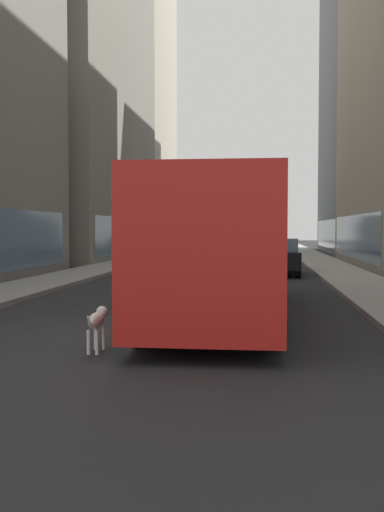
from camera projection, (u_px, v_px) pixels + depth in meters
name	position (u px, v px, depth m)	size (l,w,h in m)	color
ground_plane	(233.00, 255.00, 46.32)	(120.00, 120.00, 0.00)	#232326
sidewalk_left	(160.00, 254.00, 46.96)	(2.40, 110.00, 0.15)	gray
sidewalk_right	(308.00, 255.00, 45.67)	(2.40, 110.00, 0.15)	#9E9991
building_left_far	(122.00, 44.00, 60.45)	(9.15, 14.70, 41.34)	#B2A893
building_right_far	(377.00, 94.00, 51.14)	(8.17, 17.11, 27.11)	slate
transit_bus	(223.00, 240.00, 14.36)	(2.78, 11.53, 3.05)	red
car_black_suv	(276.00, 256.00, 26.64)	(1.91, 4.65, 1.62)	black
car_yellow_taxi	(198.00, 252.00, 31.61)	(1.84, 4.34, 1.62)	yellow
car_grey_wagon	(209.00, 241.00, 57.12)	(1.84, 4.56, 1.62)	slate
box_truck	(269.00, 233.00, 49.59)	(2.30, 7.50, 3.05)	#19519E
dalmatian_dog	(97.00, 321.00, 10.00)	(0.22, 0.96, 0.72)	white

